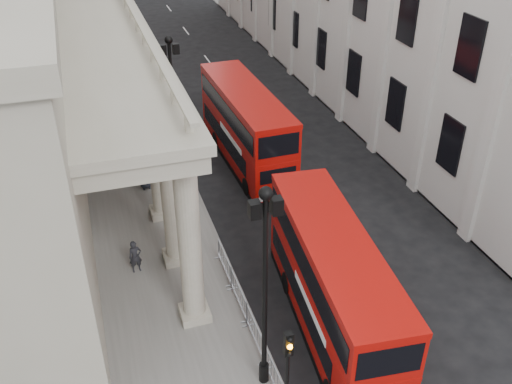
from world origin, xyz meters
TOP-DOWN VIEW (x-y plane):
  - sidewalk_west at (-3.00, 30.00)m, footprint 6.00×140.00m
  - sidewalk_east at (13.50, 30.00)m, footprint 3.00×140.00m
  - kerb at (-0.05, 30.00)m, footprint 0.20×140.00m
  - lamp_post_south at (-0.60, 4.00)m, footprint 1.05×0.44m
  - lamp_post_mid at (-0.60, 20.00)m, footprint 1.05×0.44m
  - lamp_post_north at (-0.60, 36.00)m, footprint 1.05×0.44m
  - traffic_light at (-0.50, 1.98)m, footprint 0.28×0.33m
  - bus_near at (2.86, 5.90)m, footprint 3.49×10.56m
  - bus_far at (3.73, 20.55)m, footprint 2.93×10.90m
  - pedestrian_a at (-4.21, 11.74)m, footprint 0.63×0.45m
  - pedestrian_b at (-3.15, 20.79)m, footprint 1.01×0.85m
  - pedestrian_c at (-2.72, 19.03)m, footprint 0.89×0.63m

SIDE VIEW (x-z plane):
  - sidewalk_west at x=-3.00m, z-range 0.00..0.12m
  - sidewalk_east at x=13.50m, z-range 0.00..0.12m
  - kerb at x=-0.05m, z-range 0.00..0.14m
  - pedestrian_a at x=-4.21m, z-range 0.12..1.74m
  - pedestrian_c at x=-2.72m, z-range 0.12..1.83m
  - pedestrian_b at x=-3.15m, z-range 0.12..1.97m
  - bus_near at x=2.86m, z-range 0.10..4.58m
  - bus_far at x=3.73m, z-range 0.11..4.78m
  - traffic_light at x=-0.50m, z-range 0.96..5.26m
  - lamp_post_south at x=-0.60m, z-range 0.75..9.07m
  - lamp_post_mid at x=-0.60m, z-range 0.75..9.07m
  - lamp_post_north at x=-0.60m, z-range 0.75..9.07m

